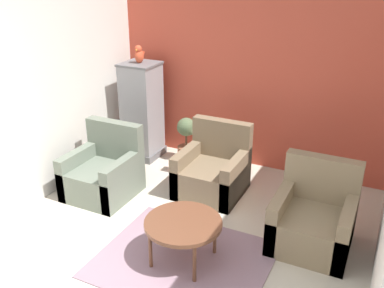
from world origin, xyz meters
The scene contains 10 objects.
wall_back_accent centered at (0.00, 3.52, 1.38)m, with size 3.90×0.06×2.76m.
wall_left centered at (-1.92, 1.74, 1.38)m, with size 0.06×3.49×2.76m.
area_rug centered at (0.21, 1.13, 0.01)m, with size 1.63×1.36×0.01m.
coffee_table centered at (0.21, 1.13, 0.41)m, with size 0.74×0.74×0.45m.
armchair_left centered at (-1.28, 1.87, 0.27)m, with size 0.77×0.78×0.87m.
armchair_right centered at (1.27, 1.96, 0.27)m, with size 0.77×0.78×0.87m.
armchair_middle centered at (-0.08, 2.50, 0.27)m, with size 0.77×0.78×0.87m.
birdcage centered at (-1.45, 3.06, 0.70)m, with size 0.51×0.51×1.40m.
parrot centered at (-1.45, 3.06, 1.52)m, with size 0.12×0.21×0.25m.
potted_plant centered at (-0.80, 3.19, 0.37)m, with size 0.29×0.27×0.65m.
Camera 1 is at (1.78, -1.89, 2.71)m, focal length 40.00 mm.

